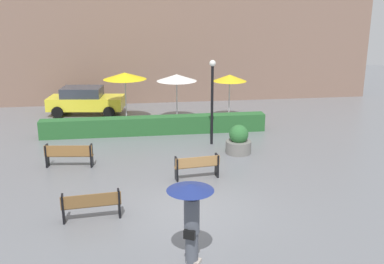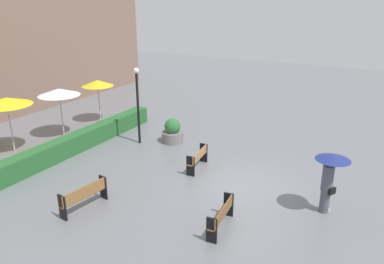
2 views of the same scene
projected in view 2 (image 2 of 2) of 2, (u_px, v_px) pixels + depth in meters
The scene contains 11 objects.
ground_plane at pixel (246, 186), 14.50m from camera, with size 60.00×60.00×0.00m, color slate.
bench_mid_center at pixel (198, 157), 15.85m from camera, with size 1.66×0.53×0.87m.
bench_far_left at pixel (84, 195), 12.78m from camera, with size 1.87×0.57×0.90m.
bench_near_left at pixel (222, 215), 11.68m from camera, with size 1.75×0.49×0.85m.
pedestrian_with_umbrella at pixel (330, 174), 12.28m from camera, with size 1.13×1.13×2.13m.
planter_pot at pixel (173, 132), 18.82m from camera, with size 1.08×1.08×1.24m.
lamp_post at pixel (138, 98), 18.11m from camera, with size 0.28×0.28×3.80m.
patio_umbrella_yellow at pixel (6, 101), 16.97m from camera, with size 2.26×2.26×2.65m.
patio_umbrella_white at pixel (59, 92), 19.03m from camera, with size 2.11×2.11×2.57m.
patio_umbrella_yellow_far at pixel (98, 83), 21.39m from camera, with size 1.81×1.81×2.49m.
hedge_strip at pixel (74, 143), 17.64m from camera, with size 10.88×0.70×0.86m, color #28602D.
Camera 2 is at (-12.36, -4.37, 6.88)m, focal length 34.96 mm.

